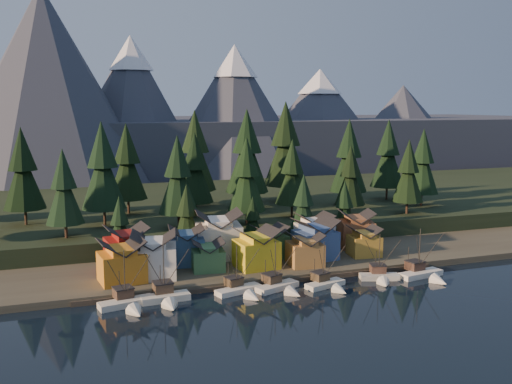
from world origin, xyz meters
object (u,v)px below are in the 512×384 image
object	(u,v)px
boat_6	(425,268)
house_back_1	(186,245)
boat_0	(128,297)
boat_5	(381,271)
house_front_0	(122,260)
boat_3	(281,281)
house_back_0	(127,246)
boat_1	(166,290)
boat_4	(329,279)
house_front_1	(154,254)
boat_2	(242,285)

from	to	relation	value
boat_6	house_back_1	size ratio (longest dim) A/B	1.36
house_back_1	boat_0	bearing A→B (deg)	-119.47
boat_0	house_back_1	world-z (taller)	boat_0
boat_5	house_front_0	bearing A→B (deg)	-176.20
boat_0	boat_3	xyz separation A→B (m)	(30.80, -0.05, -0.08)
house_front_0	house_back_0	size ratio (longest dim) A/B	1.01
boat_1	house_front_0	size ratio (longest dim) A/B	1.27
boat_3	boat_6	world-z (taller)	boat_6
boat_4	house_front_1	bearing A→B (deg)	140.39
boat_6	house_front_0	bearing A→B (deg)	157.88
house_front_0	boat_0	bearing A→B (deg)	-97.84
boat_0	boat_1	size ratio (longest dim) A/B	0.95
boat_2	boat_5	distance (m)	31.33
boat_4	house_back_1	world-z (taller)	house_back_1
house_front_1	house_back_1	size ratio (longest dim) A/B	1.23
house_front_1	boat_1	bearing A→B (deg)	-78.10
boat_0	house_back_0	bearing A→B (deg)	72.27
house_back_1	boat_2	bearing A→B (deg)	-63.55
boat_6	house_back_0	bearing A→B (deg)	149.55
boat_1	boat_5	xyz separation A→B (m)	(46.61, -1.36, -0.29)
boat_2	house_back_0	size ratio (longest dim) A/B	1.11
boat_0	house_front_1	xyz separation A→B (m)	(7.04, 13.43, 4.37)
boat_1	boat_6	size ratio (longest dim) A/B	1.05
boat_5	house_front_1	xyz separation A→B (m)	(-46.82, 14.19, 4.36)
boat_1	house_back_0	xyz separation A→B (m)	(-5.01, 20.85, 4.12)
boat_3	house_front_1	bearing A→B (deg)	130.32
house_front_0	boat_1	bearing A→B (deg)	-65.45
boat_2	boat_4	size ratio (longest dim) A/B	1.02
boat_0	boat_4	size ratio (longest dim) A/B	1.11
boat_1	boat_3	world-z (taller)	boat_1
boat_3	boat_6	bearing A→B (deg)	-24.22
boat_0	boat_6	bearing A→B (deg)	-13.96
boat_2	house_back_0	xyz separation A→B (m)	(-20.32, 20.86, 4.64)
boat_5	boat_2	bearing A→B (deg)	-165.24
boat_6	house_front_1	distance (m)	59.34
boat_2	house_back_1	xyz separation A→B (m)	(-6.94, 20.17, 4.13)
boat_0	boat_6	xyz separation A→B (m)	(64.05, -2.44, 0.03)
boat_2	house_front_1	xyz separation A→B (m)	(-15.52, 12.83, 4.59)
house_front_0	house_back_1	bearing A→B (deg)	22.08
house_back_0	boat_4	bearing A→B (deg)	-37.44
boat_2	house_front_0	world-z (taller)	house_front_0
boat_5	boat_6	size ratio (longest dim) A/B	0.93
house_front_1	house_back_1	bearing A→B (deg)	51.53
boat_1	boat_6	distance (m)	56.89
boat_3	house_front_0	world-z (taller)	house_front_0
boat_2	boat_4	xyz separation A→B (m)	(18.28, -2.32, 0.06)
boat_0	boat_3	distance (m)	30.80
boat_1	house_front_0	world-z (taller)	boat_1
boat_0	boat_5	bearing A→B (deg)	-12.59
boat_6	house_back_1	bearing A→B (deg)	145.08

